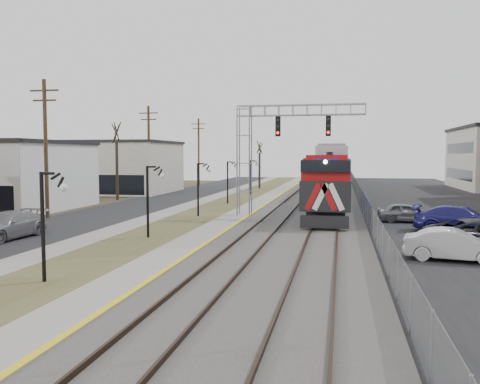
# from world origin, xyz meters

# --- Properties ---
(street_west) EXTENTS (7.00, 120.00, 0.04)m
(street_west) POSITION_xyz_m (-11.50, 35.00, 0.02)
(street_west) COLOR black
(street_west) RESTS_ON ground
(sidewalk) EXTENTS (2.00, 120.00, 0.08)m
(sidewalk) POSITION_xyz_m (-7.00, 35.00, 0.04)
(sidewalk) COLOR gray
(sidewalk) RESTS_ON ground
(grass_median) EXTENTS (4.00, 120.00, 0.06)m
(grass_median) POSITION_xyz_m (-4.00, 35.00, 0.03)
(grass_median) COLOR #414524
(grass_median) RESTS_ON ground
(platform) EXTENTS (2.00, 120.00, 0.24)m
(platform) POSITION_xyz_m (-1.00, 35.00, 0.12)
(platform) COLOR gray
(platform) RESTS_ON ground
(ballast_bed) EXTENTS (8.00, 120.00, 0.20)m
(ballast_bed) POSITION_xyz_m (4.00, 35.00, 0.10)
(ballast_bed) COLOR #595651
(ballast_bed) RESTS_ON ground
(parking_lot) EXTENTS (16.00, 120.00, 0.04)m
(parking_lot) POSITION_xyz_m (16.00, 35.00, 0.02)
(parking_lot) COLOR black
(parking_lot) RESTS_ON ground
(platform_edge) EXTENTS (0.24, 120.00, 0.01)m
(platform_edge) POSITION_xyz_m (-0.12, 35.00, 0.24)
(platform_edge) COLOR gold
(platform_edge) RESTS_ON platform
(track_near) EXTENTS (1.58, 120.00, 0.15)m
(track_near) POSITION_xyz_m (2.00, 35.00, 0.28)
(track_near) COLOR #2D2119
(track_near) RESTS_ON ballast_bed
(track_far) EXTENTS (1.58, 120.00, 0.15)m
(track_far) POSITION_xyz_m (5.50, 35.00, 0.28)
(track_far) COLOR #2D2119
(track_far) RESTS_ON ballast_bed
(train) EXTENTS (3.00, 85.85, 5.33)m
(train) POSITION_xyz_m (5.50, 65.99, 2.92)
(train) COLOR #1431A9
(train) RESTS_ON ground
(signal_gantry) EXTENTS (9.00, 1.07, 8.15)m
(signal_gantry) POSITION_xyz_m (1.22, 27.99, 5.59)
(signal_gantry) COLOR gray
(signal_gantry) RESTS_ON ground
(lampposts) EXTENTS (0.14, 62.14, 4.00)m
(lampposts) POSITION_xyz_m (-4.00, 18.29, 2.00)
(lampposts) COLOR black
(lampposts) RESTS_ON ground
(utility_poles) EXTENTS (0.28, 80.28, 10.00)m
(utility_poles) POSITION_xyz_m (-14.50, 25.00, 5.00)
(utility_poles) COLOR #4C3823
(utility_poles) RESTS_ON ground
(fence) EXTENTS (0.04, 120.00, 1.60)m
(fence) POSITION_xyz_m (8.20, 35.00, 0.80)
(fence) COLOR gray
(fence) RESTS_ON ground
(bare_trees) EXTENTS (12.30, 42.30, 5.95)m
(bare_trees) POSITION_xyz_m (-12.66, 38.91, 2.70)
(bare_trees) COLOR #382D23
(bare_trees) RESTS_ON ground
(car_lot_b) EXTENTS (4.36, 2.19, 1.37)m
(car_lot_b) POSITION_xyz_m (11.23, 14.79, 0.69)
(car_lot_b) COLOR silver
(car_lot_b) RESTS_ON ground
(car_lot_d) EXTENTS (5.82, 3.56, 1.58)m
(car_lot_d) POSITION_xyz_m (13.36, 23.12, 0.79)
(car_lot_d) COLOR navy
(car_lot_d) RESTS_ON ground
(car_lot_e) EXTENTS (3.89, 1.64, 1.31)m
(car_lot_e) POSITION_xyz_m (10.79, 27.60, 0.66)
(car_lot_e) COLOR gray
(car_lot_e) RESTS_ON ground
(car_street_b) EXTENTS (2.38, 5.18, 1.47)m
(car_street_b) POSITION_xyz_m (-11.40, 16.16, 0.73)
(car_street_b) COLOR slate
(car_street_b) RESTS_ON ground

